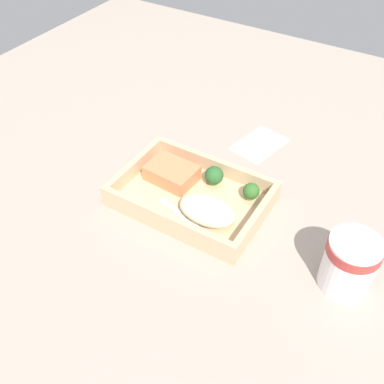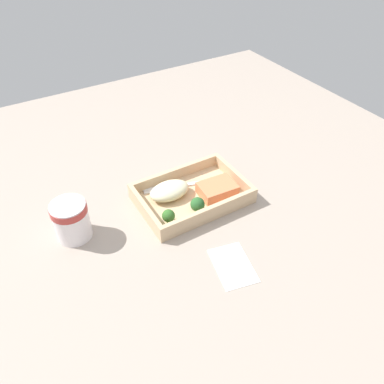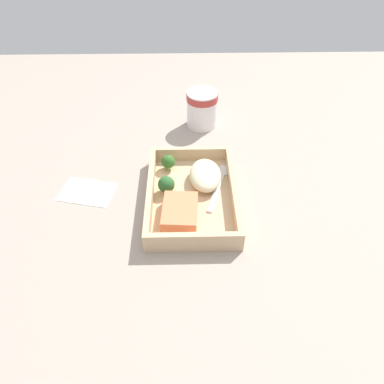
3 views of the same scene
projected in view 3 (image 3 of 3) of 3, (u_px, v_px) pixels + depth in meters
ground_plane at (192, 204)px, 82.73cm from camera, size 160.00×160.00×2.00cm
takeout_tray at (192, 199)px, 81.65cm from camera, size 28.18×19.10×1.20cm
tray_rim at (192, 191)px, 80.12cm from camera, size 28.18×19.10×3.30cm
salmon_fillet at (180, 213)px, 75.55cm from camera, size 9.98×7.58×3.18cm
mashed_potatoes at (205, 175)px, 83.70cm from camera, size 10.90×7.04×3.82cm
broccoli_floret_1 at (166, 185)px, 80.88cm from camera, size 3.67×3.67×4.13cm
broccoli_floret_2 at (168, 162)px, 86.91cm from camera, size 3.18×3.18×3.77cm
fork at (219, 184)px, 83.96cm from camera, size 15.60×6.14×0.44cm
paper_cup at (202, 107)px, 100.82cm from camera, size 8.42×8.42×9.87cm
receipt_slip at (87, 192)px, 84.08cm from camera, size 10.32×13.26×0.24cm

